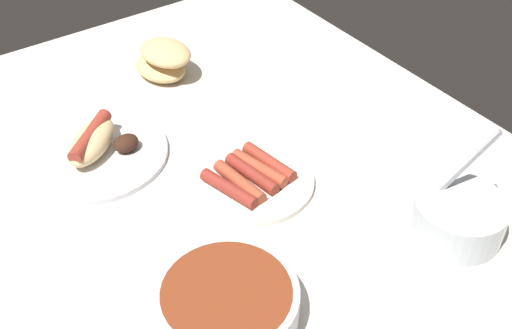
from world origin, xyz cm
name	(u,v)px	position (x,y,z in cm)	size (l,w,h in cm)	color
ground_plane	(243,181)	(0.00, 0.00, -1.50)	(120.00, 90.00, 3.00)	silver
bread_stack	(163,60)	(33.49, -4.01, 3.60)	(13.75, 10.97, 7.20)	#DBB77A
bowl_coleslaw	(458,216)	(-28.82, -18.27, 3.48)	(13.38, 13.38, 15.79)	silver
plate_sausages	(250,179)	(-2.67, 0.42, 1.05)	(20.12, 20.12, 3.06)	white
bowl_chili	(227,303)	(-22.03, 17.31, 2.86)	(18.58, 18.58, 5.23)	white
plate_hotdog_assembled	(94,148)	(18.11, 17.68, 1.68)	(24.79, 24.79, 5.61)	white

